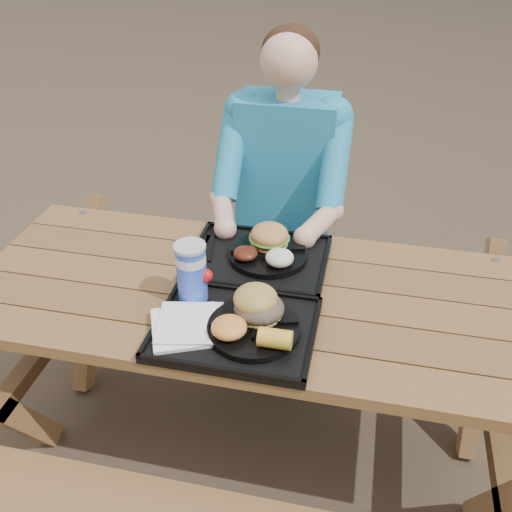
# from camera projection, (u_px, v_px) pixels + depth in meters

# --- Properties ---
(ground) EXTENTS (60.00, 60.00, 0.00)m
(ground) POSITION_uv_depth(u_px,v_px,m) (256.00, 446.00, 2.18)
(ground) COLOR #999999
(ground) RESTS_ON ground
(picnic_table) EXTENTS (1.80, 1.49, 0.75)m
(picnic_table) POSITION_uv_depth(u_px,v_px,m) (256.00, 377.00, 1.98)
(picnic_table) COLOR #999999
(picnic_table) RESTS_ON ground
(tray_near) EXTENTS (0.45, 0.35, 0.02)m
(tray_near) POSITION_uv_depth(u_px,v_px,m) (235.00, 330.00, 1.60)
(tray_near) COLOR black
(tray_near) RESTS_ON picnic_table
(tray_far) EXTENTS (0.45, 0.35, 0.02)m
(tray_far) POSITION_uv_depth(u_px,v_px,m) (259.00, 260.00, 1.89)
(tray_far) COLOR black
(tray_far) RESTS_ON picnic_table
(plate_near) EXTENTS (0.26, 0.26, 0.02)m
(plate_near) POSITION_uv_depth(u_px,v_px,m) (254.00, 328.00, 1.58)
(plate_near) COLOR black
(plate_near) RESTS_ON tray_near
(plate_far) EXTENTS (0.26, 0.26, 0.02)m
(plate_far) POSITION_uv_depth(u_px,v_px,m) (268.00, 255.00, 1.88)
(plate_far) COLOR black
(plate_far) RESTS_ON tray_far
(napkin_stack) EXTENTS (0.24, 0.24, 0.02)m
(napkin_stack) POSITION_uv_depth(u_px,v_px,m) (185.00, 326.00, 1.58)
(napkin_stack) COLOR white
(napkin_stack) RESTS_ON tray_near
(soda_cup) EXTENTS (0.09, 0.09, 0.18)m
(soda_cup) POSITION_uv_depth(u_px,v_px,m) (192.00, 274.00, 1.66)
(soda_cup) COLOR blue
(soda_cup) RESTS_ON tray_near
(condiment_bbq) EXTENTS (0.06, 0.06, 0.03)m
(condiment_bbq) POSITION_uv_depth(u_px,v_px,m) (249.00, 295.00, 1.69)
(condiment_bbq) COLOR black
(condiment_bbq) RESTS_ON tray_near
(condiment_mustard) EXTENTS (0.05, 0.05, 0.03)m
(condiment_mustard) POSITION_uv_depth(u_px,v_px,m) (267.00, 301.00, 1.67)
(condiment_mustard) COLOR gold
(condiment_mustard) RESTS_ON tray_near
(sandwich) EXTENTS (0.13, 0.13, 0.14)m
(sandwich) POSITION_uv_depth(u_px,v_px,m) (259.00, 296.00, 1.57)
(sandwich) COLOR #C09343
(sandwich) RESTS_ON plate_near
(mac_cheese) EXTENTS (0.10, 0.10, 0.05)m
(mac_cheese) POSITION_uv_depth(u_px,v_px,m) (229.00, 327.00, 1.53)
(mac_cheese) COLOR #FFA143
(mac_cheese) RESTS_ON plate_near
(corn_cob) EXTENTS (0.09, 0.09, 0.05)m
(corn_cob) POSITION_uv_depth(u_px,v_px,m) (275.00, 339.00, 1.49)
(corn_cob) COLOR yellow
(corn_cob) RESTS_ON plate_near
(cutlery_far) EXTENTS (0.06, 0.17, 0.01)m
(cutlery_far) POSITION_uv_depth(u_px,v_px,m) (209.00, 248.00, 1.93)
(cutlery_far) COLOR black
(cutlery_far) RESTS_ON tray_far
(burger) EXTENTS (0.13, 0.13, 0.11)m
(burger) POSITION_uv_depth(u_px,v_px,m) (269.00, 230.00, 1.88)
(burger) COLOR #D5884B
(burger) RESTS_ON plate_far
(baked_beans) EXTENTS (0.08, 0.08, 0.04)m
(baked_beans) POSITION_uv_depth(u_px,v_px,m) (245.00, 253.00, 1.84)
(baked_beans) COLOR #521D10
(baked_beans) RESTS_ON plate_far
(potato_salad) EXTENTS (0.09, 0.09, 0.05)m
(potato_salad) POSITION_uv_depth(u_px,v_px,m) (280.00, 258.00, 1.80)
(potato_salad) COLOR white
(potato_salad) RESTS_ON plate_far
(diner) EXTENTS (0.48, 0.84, 1.28)m
(diner) POSITION_uv_depth(u_px,v_px,m) (284.00, 213.00, 2.39)
(diner) COLOR teal
(diner) RESTS_ON ground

